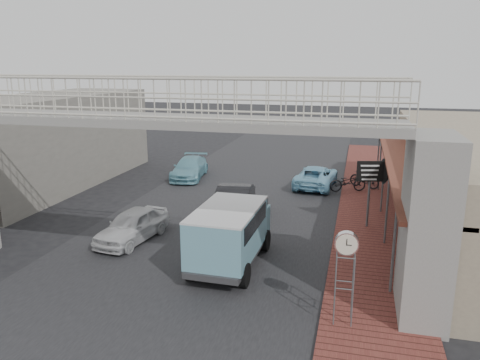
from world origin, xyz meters
The scene contains 14 objects.
ground centered at (0.00, 0.00, 0.00)m, with size 120.00×120.00×0.00m, color black.
road_strip centered at (0.00, 0.00, 0.01)m, with size 10.00×60.00×0.01m, color black.
sidewalk centered at (6.50, 3.00, 0.05)m, with size 3.00×40.00×0.10m, color brown.
footbridge centered at (0.00, -4.00, 3.18)m, with size 16.40×2.40×6.34m.
building_far_left centered at (-11.00, 6.00, 2.50)m, with size 5.00×14.00×5.00m, color gray.
white_hatchback centered at (-2.58, -0.89, 0.62)m, with size 1.46×3.63×1.24m, color silver.
dark_sedan centered at (0.51, 2.65, 0.70)m, with size 1.48×4.26×1.40m, color black.
angkot_curb centered at (3.55, 9.08, 0.59)m, with size 1.95×4.23×1.18m, color #80C1DE.
angkot_far centered at (-4.00, 9.26, 0.61)m, with size 1.70×4.17×1.21m, color #6CAABC.
angkot_van centered at (1.71, -2.17, 1.35)m, with size 2.07×4.37×2.12m.
motorcycle_near centered at (5.30, 8.13, 0.62)m, with size 0.69×1.97×1.04m, color black.
motorcycle_far centered at (6.15, 9.15, 0.62)m, with size 0.49×1.73×1.04m, color black.
street_clock centered at (5.58, -5.03, 2.18)m, with size 0.62×0.50×2.51m.
arrow_sign centered at (6.96, 2.92, 2.43)m, with size 1.74×1.15×2.88m.
Camera 1 is at (5.72, -16.44, 6.75)m, focal length 35.00 mm.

